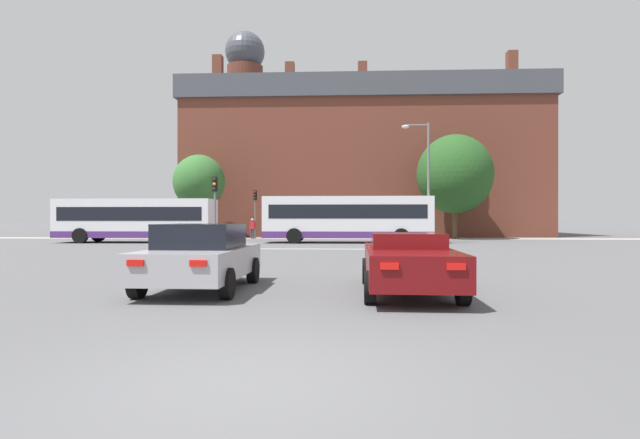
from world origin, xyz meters
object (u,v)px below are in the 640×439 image
(bus_crossing_trailing, at_px, (136,219))
(pedestrian_waiting, at_px, (252,227))
(car_roadster_right, at_px, (408,262))
(bus_crossing_lead, at_px, (347,218))
(car_saloon_left, at_px, (201,256))
(traffic_light_far_left, at_px, (255,206))
(pedestrian_walking_east, at_px, (421,226))
(street_lamp_junction, at_px, (424,171))
(traffic_light_near_left, at_px, (215,200))

(bus_crossing_trailing, xyz_separation_m, pedestrian_waiting, (6.71, 6.45, -0.62))
(car_roadster_right, distance_m, bus_crossing_lead, 22.35)
(car_saloon_left, xyz_separation_m, pedestrian_waiting, (-4.03, 28.24, 0.18))
(car_roadster_right, height_order, traffic_light_far_left, traffic_light_far_left)
(car_roadster_right, xyz_separation_m, bus_crossing_trailing, (-15.39, 22.03, 0.88))
(pedestrian_walking_east, bearing_deg, traffic_light_far_left, 29.13)
(car_saloon_left, distance_m, street_lamp_junction, 23.19)
(traffic_light_far_left, distance_m, pedestrian_walking_east, 13.49)
(car_saloon_left, xyz_separation_m, car_roadster_right, (4.65, -0.24, -0.08))
(car_saloon_left, distance_m, bus_crossing_trailing, 24.31)
(car_saloon_left, relative_size, bus_crossing_trailing, 0.41)
(traffic_light_near_left, distance_m, pedestrian_waiting, 12.90)
(car_saloon_left, height_order, pedestrian_walking_east, pedestrian_walking_east)
(pedestrian_waiting, bearing_deg, car_roadster_right, -56.58)
(bus_crossing_trailing, distance_m, traffic_light_far_left, 9.75)
(car_roadster_right, bearing_deg, street_lamp_junction, 81.49)
(bus_crossing_lead, height_order, pedestrian_waiting, bus_crossing_lead)
(car_saloon_left, height_order, traffic_light_far_left, traffic_light_far_left)
(pedestrian_walking_east, bearing_deg, bus_crossing_trailing, 46.77)
(car_roadster_right, bearing_deg, bus_crossing_lead, 94.50)
(car_roadster_right, xyz_separation_m, pedestrian_waiting, (-8.68, 28.48, 0.26))
(bus_crossing_lead, distance_m, bus_crossing_trailing, 14.23)
(pedestrian_waiting, bearing_deg, car_saloon_left, -65.41)
(car_roadster_right, height_order, street_lamp_junction, street_lamp_junction)
(street_lamp_junction, distance_m, pedestrian_walking_east, 8.90)
(car_saloon_left, xyz_separation_m, traffic_light_far_left, (-3.88, 28.65, 1.89))
(traffic_light_near_left, bearing_deg, pedestrian_waiting, 91.37)
(bus_crossing_trailing, bearing_deg, traffic_light_near_left, -132.13)
(car_roadster_right, bearing_deg, traffic_light_far_left, 107.97)
(pedestrian_waiting, bearing_deg, pedestrian_walking_east, 20.74)
(traffic_light_near_left, relative_size, pedestrian_walking_east, 2.32)
(bus_crossing_lead, distance_m, traffic_light_near_left, 9.83)
(pedestrian_walking_east, bearing_deg, car_saloon_left, 98.55)
(traffic_light_near_left, xyz_separation_m, pedestrian_walking_east, (13.22, 13.80, -1.65))
(car_saloon_left, relative_size, traffic_light_far_left, 1.09)
(bus_crossing_lead, bearing_deg, pedestrian_waiting, 50.59)
(traffic_light_far_left, relative_size, pedestrian_waiting, 2.41)
(car_saloon_left, distance_m, traffic_light_near_left, 16.00)
(street_lamp_junction, bearing_deg, bus_crossing_trailing, 178.32)
(car_roadster_right, bearing_deg, car_saloon_left, 178.62)
(pedestrian_waiting, bearing_deg, bus_crossing_trailing, -119.66)
(traffic_light_near_left, relative_size, traffic_light_far_left, 0.99)
(car_roadster_right, bearing_deg, pedestrian_walking_east, 82.19)
(car_saloon_left, bearing_deg, street_lamp_junction, 69.45)
(bus_crossing_trailing, bearing_deg, car_saloon_left, -153.78)
(traffic_light_far_left, bearing_deg, street_lamp_junction, -31.03)
(car_roadster_right, relative_size, pedestrian_waiting, 2.99)
(bus_crossing_lead, bearing_deg, traffic_light_near_left, 132.50)
(traffic_light_near_left, bearing_deg, bus_crossing_lead, 42.50)
(car_saloon_left, xyz_separation_m, bus_crossing_lead, (3.49, 22.06, 0.89))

